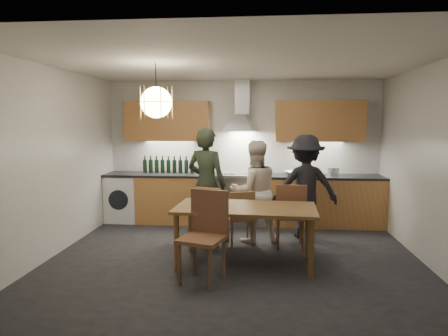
# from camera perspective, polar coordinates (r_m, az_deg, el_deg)

# --- Properties ---
(ground) EXTENTS (5.00, 5.00, 0.00)m
(ground) POSITION_cam_1_polar(r_m,az_deg,el_deg) (5.52, 1.43, -12.99)
(ground) COLOR black
(ground) RESTS_ON ground
(room_shell) EXTENTS (5.02, 4.52, 2.61)m
(room_shell) POSITION_cam_1_polar(r_m,az_deg,el_deg) (5.20, 1.48, 5.02)
(room_shell) COLOR silver
(room_shell) RESTS_ON ground
(counter_run) EXTENTS (5.00, 0.62, 0.90)m
(counter_run) POSITION_cam_1_polar(r_m,az_deg,el_deg) (7.28, 2.68, -4.45)
(counter_run) COLOR tan
(counter_run) RESTS_ON ground
(range_stove) EXTENTS (0.90, 0.60, 0.92)m
(range_stove) POSITION_cam_1_polar(r_m,az_deg,el_deg) (7.28, 2.49, -4.52)
(range_stove) COLOR silver
(range_stove) RESTS_ON ground
(wall_fixtures) EXTENTS (4.30, 0.54, 1.10)m
(wall_fixtures) POSITION_cam_1_polar(r_m,az_deg,el_deg) (7.26, 2.60, 6.82)
(wall_fixtures) COLOR #C2874A
(wall_fixtures) RESTS_ON ground
(pendant_lamp) EXTENTS (0.43, 0.43, 0.70)m
(pendant_lamp) POSITION_cam_1_polar(r_m,az_deg,el_deg) (5.27, -9.65, 9.23)
(pendant_lamp) COLOR black
(pendant_lamp) RESTS_ON ground
(dining_table) EXTENTS (1.85, 1.00, 0.76)m
(dining_table) POSITION_cam_1_polar(r_m,az_deg,el_deg) (5.21, 3.08, -6.47)
(dining_table) COLOR brown
(dining_table) RESTS_ON ground
(chair_back_left) EXTENTS (0.51, 0.51, 0.90)m
(chair_back_left) POSITION_cam_1_polar(r_m,az_deg,el_deg) (5.99, -2.02, -6.27)
(chair_back_left) COLOR brown
(chair_back_left) RESTS_ON ground
(chair_back_mid) EXTENTS (0.46, 0.46, 0.83)m
(chair_back_mid) POSITION_cam_1_polar(r_m,az_deg,el_deg) (5.99, 2.45, -6.64)
(chair_back_mid) COLOR brown
(chair_back_mid) RESTS_ON ground
(chair_back_right) EXTENTS (0.44, 0.44, 0.96)m
(chair_back_right) POSITION_cam_1_polar(r_m,az_deg,el_deg) (5.92, 9.49, -6.16)
(chair_back_right) COLOR brown
(chair_back_right) RESTS_ON ground
(chair_front) EXTENTS (0.59, 0.59, 1.05)m
(chair_front) POSITION_cam_1_polar(r_m,az_deg,el_deg) (4.74, -2.66, -8.70)
(chair_front) COLOR brown
(chair_front) RESTS_ON ground
(person_left) EXTENTS (0.75, 0.62, 1.76)m
(person_left) POSITION_cam_1_polar(r_m,az_deg,el_deg) (6.23, -2.51, -2.33)
(person_left) COLOR black
(person_left) RESTS_ON ground
(person_mid) EXTENTS (0.91, 0.80, 1.57)m
(person_mid) POSITION_cam_1_polar(r_m,az_deg,el_deg) (6.17, 4.37, -3.35)
(person_mid) COLOR beige
(person_mid) RESTS_ON ground
(person_right) EXTENTS (1.12, 0.72, 1.65)m
(person_right) POSITION_cam_1_polar(r_m,az_deg,el_deg) (6.50, 11.51, -2.60)
(person_right) COLOR black
(person_right) RESTS_ON ground
(mixing_bowl) EXTENTS (0.43, 0.43, 0.08)m
(mixing_bowl) POSITION_cam_1_polar(r_m,az_deg,el_deg) (7.16, 9.98, -0.75)
(mixing_bowl) COLOR #B4B4B8
(mixing_bowl) RESTS_ON counter_run
(stock_pot) EXTENTS (0.23, 0.23, 0.14)m
(stock_pot) POSITION_cam_1_polar(r_m,az_deg,el_deg) (7.30, 15.30, -0.53)
(stock_pot) COLOR silver
(stock_pot) RESTS_ON counter_run
(wine_bottles) EXTENTS (0.97, 0.08, 0.32)m
(wine_bottles) POSITION_cam_1_polar(r_m,az_deg,el_deg) (7.48, -7.94, 0.50)
(wine_bottles) COLOR black
(wine_bottles) RESTS_ON counter_run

